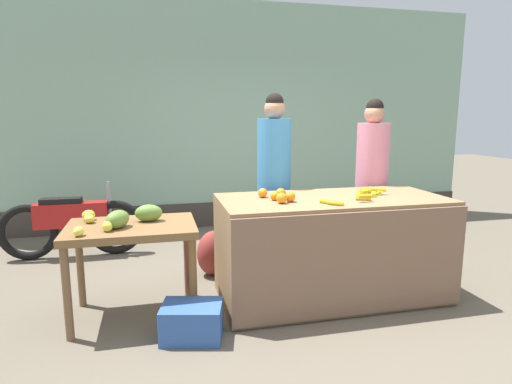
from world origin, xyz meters
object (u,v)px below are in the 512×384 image
Objects in this scene: produce_sack at (213,253)px; produce_crate at (192,321)px; vendor_woman_pink_shirt at (371,184)px; parked_motorcycle at (72,223)px; vendor_woman_blue_shirt at (274,185)px.

produce_crate is at bearing -104.91° from produce_sack.
vendor_woman_pink_shirt reaches higher than parked_motorcycle.
vendor_woman_pink_shirt is 3.42m from parked_motorcycle.
produce_crate is at bearing -150.80° from vendor_woman_pink_shirt.
vendor_woman_pink_shirt is at bearing 29.20° from produce_crate.
parked_motorcycle is (-2.14, 1.01, -0.53)m from vendor_woman_blue_shirt.
produce_sack is (1.51, -0.94, -0.17)m from parked_motorcycle.
parked_motorcycle is at bearing 148.00° from produce_sack.
vendor_woman_blue_shirt is 1.03× the size of vendor_woman_pink_shirt.
vendor_woman_blue_shirt is 1.72m from produce_crate.
vendor_woman_pink_shirt is 2.46m from produce_crate.
vendor_woman_blue_shirt is 1.07m from vendor_woman_pink_shirt.
vendor_woman_blue_shirt reaches higher than produce_crate.
parked_motorcycle is 3.44× the size of produce_sack.
produce_sack is (-1.70, 0.11, -0.68)m from vendor_woman_pink_shirt.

